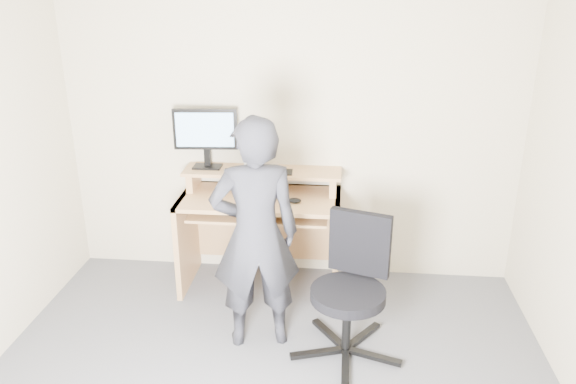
% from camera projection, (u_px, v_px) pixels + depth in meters
% --- Properties ---
extents(back_wall, '(3.50, 0.02, 2.50)m').
position_uv_depth(back_wall, '(290.00, 122.00, 4.27)').
color(back_wall, beige).
rests_on(back_wall, ground).
extents(desk, '(1.20, 0.60, 0.91)m').
position_uv_depth(desk, '(262.00, 217.00, 4.33)').
color(desk, tan).
rests_on(desk, ground).
extents(monitor, '(0.48, 0.14, 0.46)m').
position_uv_depth(monitor, '(206.00, 133.00, 4.22)').
color(monitor, black).
rests_on(monitor, desk).
extents(external_drive, '(0.11, 0.15, 0.20)m').
position_uv_depth(external_drive, '(254.00, 156.00, 4.26)').
color(external_drive, black).
rests_on(external_drive, desk).
extents(travel_mug, '(0.11, 0.11, 0.20)m').
position_uv_depth(travel_mug, '(260.00, 159.00, 4.21)').
color(travel_mug, silver).
rests_on(travel_mug, desk).
extents(smartphone, '(0.07, 0.13, 0.01)m').
position_uv_depth(smartphone, '(288.00, 172.00, 4.21)').
color(smartphone, black).
rests_on(smartphone, desk).
extents(charger, '(0.06, 0.05, 0.03)m').
position_uv_depth(charger, '(228.00, 171.00, 4.19)').
color(charger, black).
rests_on(charger, desk).
extents(headphones, '(0.19, 0.19, 0.06)m').
position_uv_depth(headphones, '(254.00, 166.00, 4.34)').
color(headphones, silver).
rests_on(headphones, desk).
extents(keyboard, '(0.49, 0.26, 0.03)m').
position_uv_depth(keyboard, '(248.00, 211.00, 4.14)').
color(keyboard, black).
rests_on(keyboard, desk).
extents(mouse, '(0.11, 0.09, 0.04)m').
position_uv_depth(mouse, '(295.00, 201.00, 4.06)').
color(mouse, black).
rests_on(mouse, desk).
extents(office_chair, '(0.71, 0.68, 0.90)m').
position_uv_depth(office_chair, '(352.00, 283.00, 3.52)').
color(office_chair, black).
rests_on(office_chair, ground).
extents(person, '(0.63, 0.49, 1.54)m').
position_uv_depth(person, '(255.00, 235.00, 3.51)').
color(person, black).
rests_on(person, ground).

